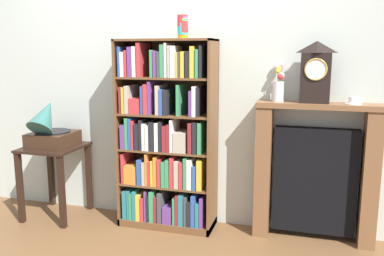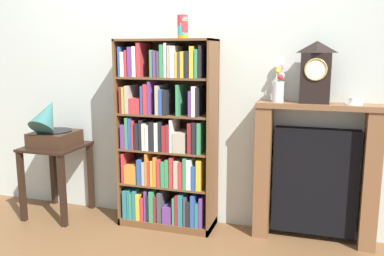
% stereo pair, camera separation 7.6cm
% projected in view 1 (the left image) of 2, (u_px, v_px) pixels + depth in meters
% --- Properties ---
extents(ground_plane, '(7.49, 6.40, 0.02)m').
position_uv_depth(ground_plane, '(163.00, 231.00, 3.43)').
color(ground_plane, brown).
extents(wall_back, '(4.49, 0.08, 2.60)m').
position_uv_depth(wall_back, '(183.00, 71.00, 3.47)').
color(wall_back, beige).
rests_on(wall_back, ground).
extents(bookshelf, '(0.80, 0.32, 1.56)m').
position_uv_depth(bookshelf, '(166.00, 143.00, 3.40)').
color(bookshelf, brown).
rests_on(bookshelf, ground).
extents(cup_stack, '(0.08, 0.08, 0.18)m').
position_uv_depth(cup_stack, '(183.00, 27.00, 3.19)').
color(cup_stack, orange).
rests_on(cup_stack, bookshelf).
extents(side_table_left, '(0.47, 0.50, 0.64)m').
position_uv_depth(side_table_left, '(55.00, 164.00, 3.64)').
color(side_table_left, black).
rests_on(side_table_left, ground).
extents(gramophone, '(0.36, 0.44, 0.46)m').
position_uv_depth(gramophone, '(50.00, 129.00, 3.55)').
color(gramophone, '#382316').
rests_on(gramophone, side_table_left).
extents(fireplace_mantel, '(0.91, 0.21, 1.08)m').
position_uv_depth(fireplace_mantel, '(315.00, 173.00, 3.18)').
color(fireplace_mantel, brown).
rests_on(fireplace_mantel, ground).
extents(mantel_clock, '(0.21, 0.14, 0.45)m').
position_uv_depth(mantel_clock, '(316.00, 72.00, 3.03)').
color(mantel_clock, black).
rests_on(mantel_clock, fireplace_mantel).
extents(flower_vase, '(0.09, 0.16, 0.29)m').
position_uv_depth(flower_vase, '(279.00, 85.00, 3.14)').
color(flower_vase, silver).
rests_on(flower_vase, fireplace_mantel).
extents(teacup_with_saucer, '(0.13, 0.12, 0.05)m').
position_uv_depth(teacup_with_saucer, '(354.00, 101.00, 3.00)').
color(teacup_with_saucer, white).
rests_on(teacup_with_saucer, fireplace_mantel).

